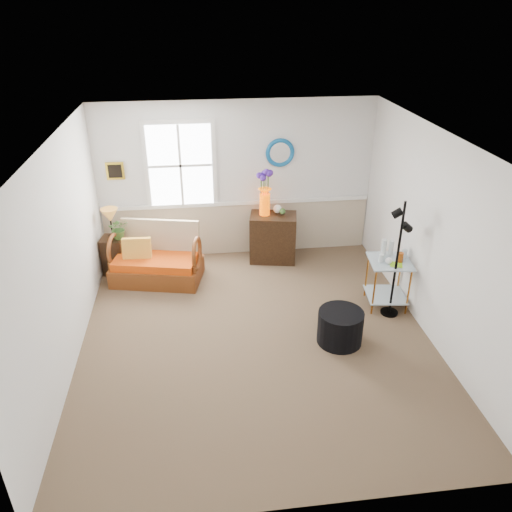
{
  "coord_description": "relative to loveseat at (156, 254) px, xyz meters",
  "views": [
    {
      "loc": [
        -0.66,
        -5.29,
        3.99
      ],
      "look_at": [
        0.03,
        0.24,
        1.07
      ],
      "focal_mm": 35.0,
      "sensor_mm": 36.0,
      "label": 1
    }
  ],
  "objects": [
    {
      "name": "window",
      "position": [
        0.45,
        0.78,
        1.16
      ],
      "size": [
        1.14,
        0.06,
        1.44
      ],
      "primitive_type": null,
      "color": "white",
      "rests_on": "walls"
    },
    {
      "name": "table_lamp",
      "position": [
        -0.67,
        0.36,
        0.41
      ],
      "size": [
        0.36,
        0.36,
        0.48
      ],
      "primitive_type": null,
      "rotation": [
        0.0,
        0.0,
        -0.49
      ],
      "color": "#B4742B",
      "rests_on": "lamp_stand"
    },
    {
      "name": "throw_pillow",
      "position": [
        -0.28,
        0.0,
        0.06
      ],
      "size": [
        0.44,
        0.13,
        0.43
      ],
      "primitive_type": null,
      "rotation": [
        0.0,
        0.0,
        -0.05
      ],
      "color": "orange",
      "rests_on": "loveseat"
    },
    {
      "name": "wainscot",
      "position": [
        1.35,
        0.79,
        0.01
      ],
      "size": [
        4.46,
        0.02,
        0.9
      ],
      "primitive_type": "cube",
      "color": "tan",
      "rests_on": "walls"
    },
    {
      "name": "lamp_stand",
      "position": [
        -0.69,
        0.34,
        -0.14
      ],
      "size": [
        0.39,
        0.39,
        0.61
      ],
      "primitive_type": null,
      "rotation": [
        0.0,
        0.0,
        -0.15
      ],
      "color": "#352111",
      "rests_on": "floor"
    },
    {
      "name": "loveseat",
      "position": [
        0.0,
        0.0,
        0.0
      ],
      "size": [
        1.49,
        1.04,
        0.88
      ],
      "primitive_type": null,
      "rotation": [
        0.0,
        0.0,
        -0.22
      ],
      "color": "brown",
      "rests_on": "floor"
    },
    {
      "name": "walls",
      "position": [
        1.35,
        -1.69,
        0.86
      ],
      "size": [
        4.51,
        5.01,
        2.6
      ],
      "color": "silver",
      "rests_on": "floor"
    },
    {
      "name": "chair_rail",
      "position": [
        1.35,
        0.78,
        0.48
      ],
      "size": [
        4.46,
        0.04,
        0.06
      ],
      "primitive_type": "cube",
      "color": "white",
      "rests_on": "walls"
    },
    {
      "name": "picture",
      "position": [
        -0.57,
        0.79,
        1.11
      ],
      "size": [
        0.28,
        0.03,
        0.28
      ],
      "primitive_type": "cube",
      "color": "gold",
      "rests_on": "walls"
    },
    {
      "name": "side_table",
      "position": [
        3.3,
        -1.15,
        -0.08
      ],
      "size": [
        0.63,
        0.63,
        0.72
      ],
      "primitive_type": null,
      "rotation": [
        0.0,
        0.0,
        -0.12
      ],
      "color": "#C67624",
      "rests_on": "floor"
    },
    {
      "name": "potted_plant",
      "position": [
        -0.56,
        0.31,
        0.3
      ],
      "size": [
        0.37,
        0.39,
        0.27
      ],
      "primitive_type": "imported",
      "rotation": [
        0.0,
        0.0,
        0.19
      ],
      "color": "#3D682E",
      "rests_on": "lamp_stand"
    },
    {
      "name": "flower_vase",
      "position": [
        1.77,
        0.51,
        0.74
      ],
      "size": [
        0.25,
        0.25,
        0.75
      ],
      "primitive_type": null,
      "rotation": [
        0.0,
        0.0,
        0.18
      ],
      "color": "#F85600",
      "rests_on": "cabinet"
    },
    {
      "name": "floor_lamp",
      "position": [
        3.29,
        -1.37,
        0.4
      ],
      "size": [
        0.29,
        0.29,
        1.69
      ],
      "primitive_type": null,
      "rotation": [
        0.0,
        0.0,
        -0.19
      ],
      "color": "black",
      "rests_on": "floor"
    },
    {
      "name": "tabletop_items",
      "position": [
        3.33,
        -1.12,
        0.4
      ],
      "size": [
        0.52,
        0.52,
        0.25
      ],
      "primitive_type": null,
      "rotation": [
        0.0,
        0.0,
        -0.33
      ],
      "color": "silver",
      "rests_on": "side_table"
    },
    {
      "name": "ceiling",
      "position": [
        1.35,
        -1.69,
        2.16
      ],
      "size": [
        4.5,
        5.0,
        0.01
      ],
      "primitive_type": "cube",
      "color": "white",
      "rests_on": "walls"
    },
    {
      "name": "floor",
      "position": [
        1.35,
        -1.69,
        -0.44
      ],
      "size": [
        4.5,
        5.0,
        0.01
      ],
      "primitive_type": "cube",
      "color": "brown",
      "rests_on": "ground"
    },
    {
      "name": "cabinet",
      "position": [
        1.9,
        0.45,
        -0.04
      ],
      "size": [
        0.83,
        0.62,
        0.81
      ],
      "primitive_type": null,
      "rotation": [
        0.0,
        0.0,
        -0.19
      ],
      "color": "#352111",
      "rests_on": "floor"
    },
    {
      "name": "mirror",
      "position": [
        2.05,
        0.79,
        1.31
      ],
      "size": [
        0.47,
        0.07,
        0.47
      ],
      "primitive_type": "torus",
      "rotation": [
        1.57,
        0.0,
        0.0
      ],
      "color": "#096B9C",
      "rests_on": "walls"
    },
    {
      "name": "ottoman",
      "position": [
        2.41,
        -1.91,
        -0.22
      ],
      "size": [
        0.62,
        0.62,
        0.45
      ],
      "primitive_type": "cylinder",
      "rotation": [
        0.0,
        0.0,
        -0.08
      ],
      "color": "black",
      "rests_on": "floor"
    }
  ]
}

